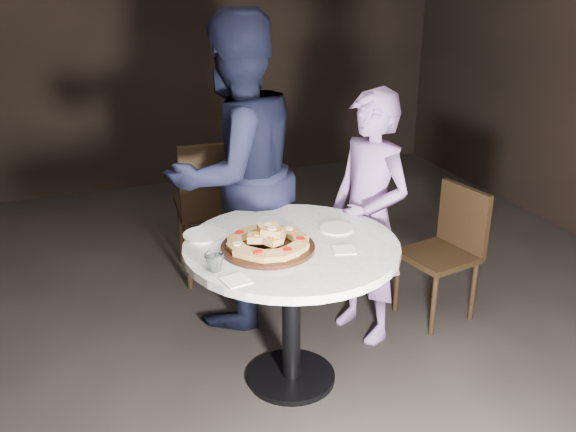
{
  "coord_description": "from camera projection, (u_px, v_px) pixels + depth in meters",
  "views": [
    {
      "loc": [
        -0.99,
        -2.74,
        2.17
      ],
      "look_at": [
        0.08,
        0.04,
        0.95
      ],
      "focal_mm": 40.0,
      "sensor_mm": 36.0,
      "label": 1
    }
  ],
  "objects": [
    {
      "name": "chair_right",
      "position": [
        449.0,
        244.0,
        4.02
      ],
      "size": [
        0.48,
        0.46,
        0.84
      ],
      "rotation": [
        0.0,
        0.0,
        -1.39
      ],
      "color": "black",
      "rests_on": "ground"
    },
    {
      "name": "napkin_near",
      "position": [
        236.0,
        281.0,
        2.85
      ],
      "size": [
        0.14,
        0.14,
        0.01
      ],
      "primitive_type": "cube",
      "rotation": [
        0.0,
        0.0,
        0.2
      ],
      "color": "white",
      "rests_on": "table"
    },
    {
      "name": "diner_navy",
      "position": [
        236.0,
        174.0,
        3.83
      ],
      "size": [
        1.13,
        1.01,
        1.91
      ],
      "primitive_type": "imported",
      "rotation": [
        0.0,
        0.0,
        3.51
      ],
      "color": "black",
      "rests_on": "ground"
    },
    {
      "name": "diner_teal",
      "position": [
        369.0,
        218.0,
        3.71
      ],
      "size": [
        0.51,
        0.63,
        1.5
      ],
      "primitive_type": "imported",
      "rotation": [
        0.0,
        0.0,
        -1.25
      ],
      "color": "#8067A4",
      "rests_on": "ground"
    },
    {
      "name": "water_glass",
      "position": [
        215.0,
        262.0,
        2.93
      ],
      "size": [
        0.11,
        0.11,
        0.09
      ],
      "primitive_type": "imported",
      "rotation": [
        0.0,
        0.0,
        0.24
      ],
      "color": "silver",
      "rests_on": "table"
    },
    {
      "name": "plate_left",
      "position": [
        204.0,
        235.0,
        3.31
      ],
      "size": [
        0.29,
        0.29,
        0.01
      ],
      "primitive_type": "cylinder",
      "rotation": [
        0.0,
        0.0,
        0.39
      ],
      "color": "white",
      "rests_on": "table"
    },
    {
      "name": "plate_right",
      "position": [
        337.0,
        228.0,
        3.39
      ],
      "size": [
        0.19,
        0.19,
        0.01
      ],
      "primitive_type": "cylinder",
      "rotation": [
        0.0,
        0.0,
        -0.06
      ],
      "color": "white",
      "rests_on": "table"
    },
    {
      "name": "serving_board",
      "position": [
        268.0,
        247.0,
        3.16
      ],
      "size": [
        0.6,
        0.6,
        0.02
      ],
      "primitive_type": "cylinder",
      "rotation": [
        0.0,
        0.0,
        -0.38
      ],
      "color": "black",
      "rests_on": "table"
    },
    {
      "name": "floor",
      "position": [
        276.0,
        381.0,
        3.51
      ],
      "size": [
        7.0,
        7.0,
        0.0
      ],
      "primitive_type": "plane",
      "color": "black",
      "rests_on": "ground"
    },
    {
      "name": "chair_far",
      "position": [
        214.0,
        200.0,
        4.42
      ],
      "size": [
        0.53,
        0.55,
        1.03
      ],
      "rotation": [
        0.0,
        0.0,
        3.05
      ],
      "color": "black",
      "rests_on": "ground"
    },
    {
      "name": "focaccia_pile",
      "position": [
        268.0,
        240.0,
        3.14
      ],
      "size": [
        0.41,
        0.42,
        0.11
      ],
      "rotation": [
        0.0,
        0.0,
        -0.39
      ],
      "color": "#A47B3F",
      "rests_on": "serving_board"
    },
    {
      "name": "napkin_far",
      "position": [
        344.0,
        250.0,
        3.15
      ],
      "size": [
        0.13,
        0.13,
        0.01
      ],
      "primitive_type": "cube",
      "rotation": [
        0.0,
        0.0,
        -0.25
      ],
      "color": "white",
      "rests_on": "table"
    },
    {
      "name": "table",
      "position": [
        292.0,
        270.0,
        3.28
      ],
      "size": [
        1.45,
        1.45,
        0.82
      ],
      "rotation": [
        0.0,
        0.0,
        0.43
      ],
      "color": "black",
      "rests_on": "ground"
    }
  ]
}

